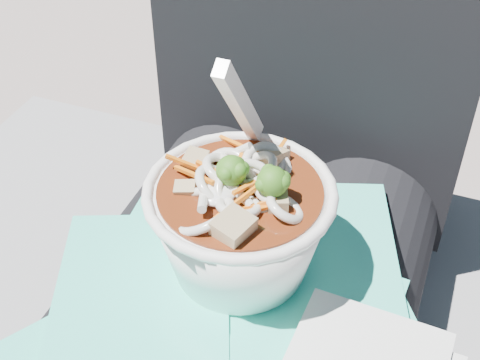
% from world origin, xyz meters
% --- Properties ---
extents(lap, '(0.33, 0.48, 0.16)m').
position_xyz_m(lap, '(0.00, 0.00, 0.57)').
color(lap, black).
rests_on(lap, stone_ledge).
extents(person_body, '(0.34, 0.94, 1.04)m').
position_xyz_m(person_body, '(-0.00, 0.09, 0.58)').
color(person_body, black).
rests_on(person_body, ground).
extents(plastic_bag, '(0.39, 0.40, 0.01)m').
position_xyz_m(plastic_bag, '(0.02, -0.03, 0.65)').
color(plastic_bag, '#33D5B8').
rests_on(plastic_bag, lap).
extents(udon_bowl, '(0.18, 0.18, 0.20)m').
position_xyz_m(udon_bowl, '(0.01, 0.03, 0.71)').
color(udon_bowl, white).
rests_on(udon_bowl, plastic_bag).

